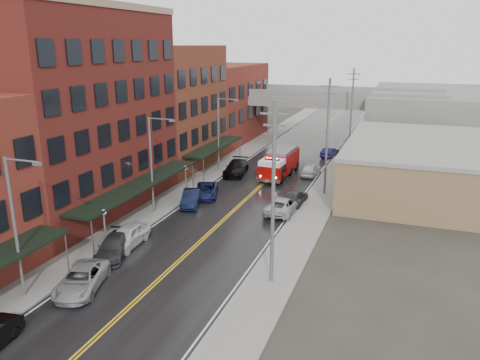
% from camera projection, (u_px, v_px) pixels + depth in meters
% --- Properties ---
extents(road, '(11.00, 160.00, 0.02)m').
position_uv_depth(road, '(244.00, 201.00, 46.86)').
color(road, black).
rests_on(road, ground).
extents(sidewalk_left, '(3.00, 160.00, 0.15)m').
position_uv_depth(sidewalk_left, '(178.00, 193.00, 49.21)').
color(sidewalk_left, slate).
rests_on(sidewalk_left, ground).
extents(sidewalk_right, '(3.00, 160.00, 0.15)m').
position_uv_depth(sidewalk_right, '(316.00, 209.00, 44.47)').
color(sidewalk_right, slate).
rests_on(sidewalk_right, ground).
extents(curb_left, '(0.30, 160.00, 0.15)m').
position_uv_depth(curb_left, '(193.00, 195.00, 48.67)').
color(curb_left, gray).
rests_on(curb_left, ground).
extents(curb_right, '(0.30, 160.00, 0.15)m').
position_uv_depth(curb_right, '(299.00, 207.00, 45.01)').
color(curb_right, gray).
rests_on(curb_right, ground).
extents(brick_building_b, '(9.00, 20.00, 18.00)m').
position_uv_depth(brick_building_b, '(80.00, 115.00, 42.33)').
color(brick_building_b, '#4D1614').
rests_on(brick_building_b, ground).
extents(brick_building_c, '(9.00, 15.00, 15.00)m').
position_uv_depth(brick_building_c, '(172.00, 108.00, 58.55)').
color(brick_building_c, brown).
rests_on(brick_building_c, ground).
extents(brick_building_far, '(9.00, 20.00, 12.00)m').
position_uv_depth(brick_building_far, '(223.00, 103.00, 74.78)').
color(brick_building_far, maroon).
rests_on(brick_building_far, ground).
extents(tan_building, '(14.00, 22.00, 5.00)m').
position_uv_depth(tan_building, '(416.00, 167.00, 50.00)').
color(tan_building, olive).
rests_on(tan_building, ground).
extents(right_far_block, '(18.00, 30.00, 8.00)m').
position_uv_depth(right_far_block, '(429.00, 115.00, 76.02)').
color(right_far_block, slate).
rests_on(right_far_block, ground).
extents(awning_1, '(2.60, 18.00, 3.09)m').
position_uv_depth(awning_1, '(140.00, 185.00, 42.13)').
color(awning_1, black).
rests_on(awning_1, ground).
extents(awning_2, '(2.60, 13.00, 3.09)m').
position_uv_depth(awning_2, '(215.00, 146.00, 57.94)').
color(awning_2, black).
rests_on(awning_2, ground).
extents(globe_lamp_1, '(0.44, 0.44, 3.12)m').
position_uv_depth(globe_lamp_1, '(104.00, 220.00, 35.64)').
color(globe_lamp_1, '#59595B').
rests_on(globe_lamp_1, ground).
extents(globe_lamp_2, '(0.44, 0.44, 3.12)m').
position_uv_depth(globe_lamp_2, '(185.00, 174.00, 48.29)').
color(globe_lamp_2, '#59595B').
rests_on(globe_lamp_2, ground).
extents(street_lamp_0, '(2.64, 0.22, 9.00)m').
position_uv_depth(street_lamp_0, '(17.00, 220.00, 27.66)').
color(street_lamp_0, '#59595B').
rests_on(street_lamp_0, ground).
extents(street_lamp_1, '(2.64, 0.22, 9.00)m').
position_uv_depth(street_lamp_1, '(153.00, 159.00, 42.11)').
color(street_lamp_1, '#59595B').
rests_on(street_lamp_1, ground).
extents(street_lamp_2, '(2.64, 0.22, 9.00)m').
position_uv_depth(street_lamp_2, '(220.00, 130.00, 56.56)').
color(street_lamp_2, '#59595B').
rests_on(street_lamp_2, ground).
extents(utility_pole_0, '(1.80, 0.24, 12.00)m').
position_uv_depth(utility_pole_0, '(273.00, 192.00, 29.20)').
color(utility_pole_0, '#59595B').
rests_on(utility_pole_0, ground).
extents(utility_pole_1, '(1.80, 0.24, 12.00)m').
position_uv_depth(utility_pole_1, '(327.00, 135.00, 47.27)').
color(utility_pole_1, '#59595B').
rests_on(utility_pole_1, ground).
extents(utility_pole_2, '(1.80, 0.24, 12.00)m').
position_uv_depth(utility_pole_2, '(351.00, 110.00, 65.33)').
color(utility_pole_2, '#59595B').
rests_on(utility_pole_2, ground).
extents(overpass, '(40.00, 10.00, 7.50)m').
position_uv_depth(overpass, '(311.00, 104.00, 74.08)').
color(overpass, slate).
rests_on(overpass, ground).
extents(fire_truck, '(3.63, 8.50, 3.07)m').
position_uv_depth(fire_truck, '(279.00, 163.00, 55.31)').
color(fire_truck, '#930806').
rests_on(fire_truck, ground).
extents(parked_car_left_2, '(3.79, 5.64, 1.44)m').
position_uv_depth(parked_car_left_2, '(81.00, 279.00, 29.92)').
color(parked_car_left_2, gray).
rests_on(parked_car_left_2, ground).
extents(parked_car_left_3, '(3.52, 5.37, 1.45)m').
position_uv_depth(parked_car_left_3, '(114.00, 247.00, 34.72)').
color(parked_car_left_3, '#292A2C').
rests_on(parked_car_left_3, ground).
extents(parked_car_left_4, '(2.24, 4.99, 1.67)m').
position_uv_depth(parked_car_left_4, '(127.00, 236.00, 36.33)').
color(parked_car_left_4, silver).
rests_on(parked_car_left_4, ground).
extents(parked_car_left_5, '(2.89, 4.86, 1.51)m').
position_uv_depth(parked_car_left_5, '(191.00, 198.00, 45.56)').
color(parked_car_left_5, black).
rests_on(parked_car_left_5, ground).
extents(parked_car_left_6, '(3.66, 5.30, 1.35)m').
position_uv_depth(parked_car_left_6, '(206.00, 190.00, 48.20)').
color(parked_car_left_6, '#121743').
rests_on(parked_car_left_6, ground).
extents(parked_car_left_7, '(3.12, 6.01, 1.67)m').
position_uv_depth(parked_car_left_7, '(236.00, 168.00, 56.30)').
color(parked_car_left_7, black).
rests_on(parked_car_left_7, ground).
extents(parked_car_right_0, '(2.59, 5.44, 1.50)m').
position_uv_depth(parked_car_right_0, '(283.00, 205.00, 43.57)').
color(parked_car_right_0, '#A6A9AE').
rests_on(parked_car_right_0, ground).
extents(parked_car_right_1, '(2.10, 4.88, 1.40)m').
position_uv_depth(parked_car_right_1, '(294.00, 198.00, 45.86)').
color(parked_car_right_1, '#28282A').
rests_on(parked_car_right_1, ground).
extents(parked_car_right_2, '(1.91, 4.37, 1.46)m').
position_uv_depth(parked_car_right_2, '(311.00, 170.00, 55.89)').
color(parked_car_right_2, silver).
rests_on(parked_car_right_2, ground).
extents(parked_car_right_3, '(2.10, 4.21, 1.33)m').
position_uv_depth(parked_car_right_3, '(330.00, 152.00, 65.13)').
color(parked_car_right_3, '#0E0F34').
rests_on(parked_car_right_3, ground).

